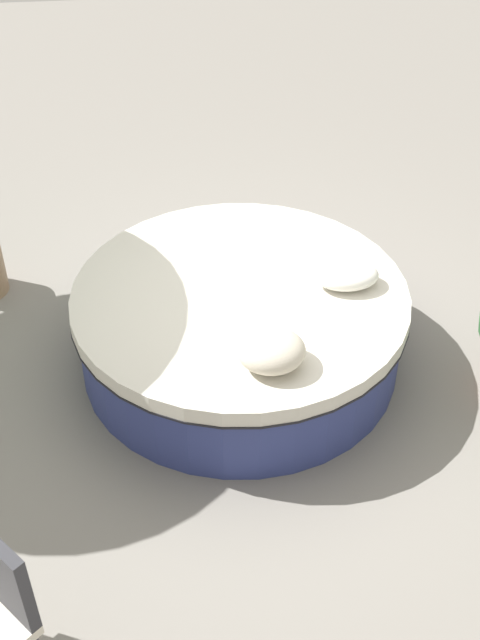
{
  "coord_description": "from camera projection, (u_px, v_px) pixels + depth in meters",
  "views": [
    {
      "loc": [
        0.46,
        4.37,
        3.96
      ],
      "look_at": [
        0.0,
        0.0,
        0.37
      ],
      "focal_mm": 46.2,
      "sensor_mm": 36.0,
      "label": 1
    }
  ],
  "objects": [
    {
      "name": "round_bed",
      "position": [
        240.0,
        326.0,
        5.71
      ],
      "size": [
        2.29,
        2.29,
        0.61
      ],
      "color": "navy",
      "rests_on": "ground_plane"
    },
    {
      "name": "throw_pillow_1",
      "position": [
        347.0,
        276.0,
        5.52
      ],
      "size": [
        0.43,
        0.3,
        0.16
      ],
      "primitive_type": "ellipsoid",
      "color": "white",
      "rests_on": "round_bed"
    },
    {
      "name": "ground_plane",
      "position": [
        240.0,
        360.0,
        5.91
      ],
      "size": [
        16.0,
        16.0,
        0.0
      ],
      "primitive_type": "plane",
      "color": "gray"
    },
    {
      "name": "throw_pillow_0",
      "position": [
        271.0,
        351.0,
        4.89
      ],
      "size": [
        0.41,
        0.38,
        0.21
      ],
      "primitive_type": "ellipsoid",
      "color": "beige",
      "rests_on": "round_bed"
    }
  ]
}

